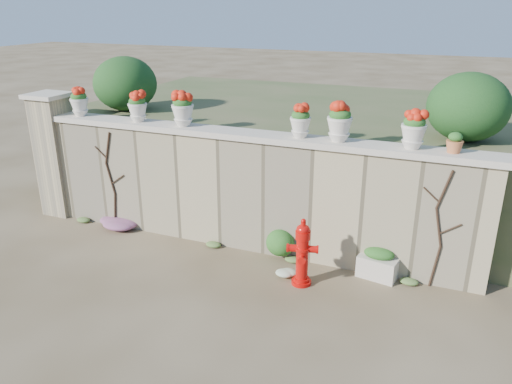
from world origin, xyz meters
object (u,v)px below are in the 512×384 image
at_px(fire_hydrant, 302,252).
at_px(planter_box, 378,264).
at_px(terracotta_pot, 455,144).
at_px(urn_pot_0, 79,102).

bearing_deg(fire_hydrant, planter_box, 17.18).
relative_size(fire_hydrant, terracotta_pot, 3.80).
bearing_deg(planter_box, urn_pot_0, -172.16).
height_order(fire_hydrant, terracotta_pot, terracotta_pot).
distance_m(planter_box, terracotta_pot, 2.19).
bearing_deg(terracotta_pot, planter_box, -163.93).
bearing_deg(fire_hydrant, urn_pot_0, 154.95).
bearing_deg(terracotta_pot, urn_pot_0, 180.00).
bearing_deg(urn_pot_0, planter_box, -2.47).
height_order(fire_hydrant, planter_box, fire_hydrant).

